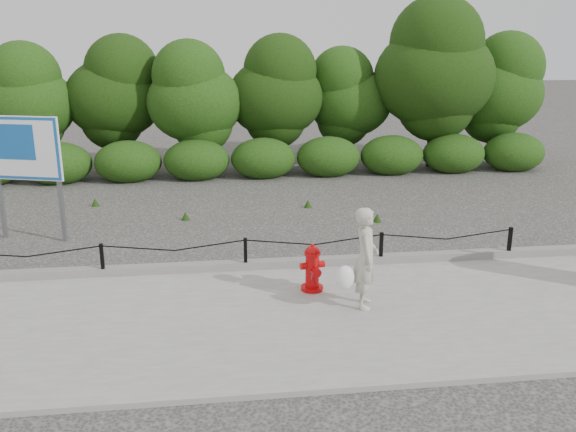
# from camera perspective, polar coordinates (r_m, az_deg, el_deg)

# --- Properties ---
(ground) EXTENTS (90.00, 90.00, 0.00)m
(ground) POSITION_cam_1_polar(r_m,az_deg,el_deg) (11.10, -3.96, -5.39)
(ground) COLOR #2D2B28
(ground) RESTS_ON ground
(sidewalk) EXTENTS (14.00, 4.00, 0.08)m
(sidewalk) POSITION_cam_1_polar(r_m,az_deg,el_deg) (9.26, -3.23, -9.78)
(sidewalk) COLOR gray
(sidewalk) RESTS_ON ground
(curb) EXTENTS (14.00, 0.22, 0.14)m
(curb) POSITION_cam_1_polar(r_m,az_deg,el_deg) (11.09, -3.99, -4.58)
(curb) COLOR slate
(curb) RESTS_ON sidewalk
(chain_barrier) EXTENTS (10.06, 0.06, 0.60)m
(chain_barrier) POSITION_cam_1_polar(r_m,az_deg,el_deg) (10.94, -4.01, -3.18)
(chain_barrier) COLOR black
(chain_barrier) RESTS_ON sidewalk
(treeline) EXTENTS (20.16, 3.77, 5.20)m
(treeline) POSITION_cam_1_polar(r_m,az_deg,el_deg) (19.36, -1.33, 11.88)
(treeline) COLOR black
(treeline) RESTS_ON ground
(fire_hydrant) EXTENTS (0.44, 0.46, 0.80)m
(fire_hydrant) POSITION_cam_1_polar(r_m,az_deg,el_deg) (10.07, 2.30, -4.92)
(fire_hydrant) COLOR #BD0709
(fire_hydrant) RESTS_ON sidewalk
(pedestrian) EXTENTS (0.74, 0.65, 1.60)m
(pedestrian) POSITION_cam_1_polar(r_m,az_deg,el_deg) (9.40, 7.16, -4.02)
(pedestrian) COLOR #B9B39F
(pedestrian) RESTS_ON sidewalk
(advertising_sign) EXTENTS (1.57, 0.56, 2.60)m
(advertising_sign) POSITION_cam_1_polar(r_m,az_deg,el_deg) (13.49, -23.52, 5.35)
(advertising_sign) COLOR slate
(advertising_sign) RESTS_ON ground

